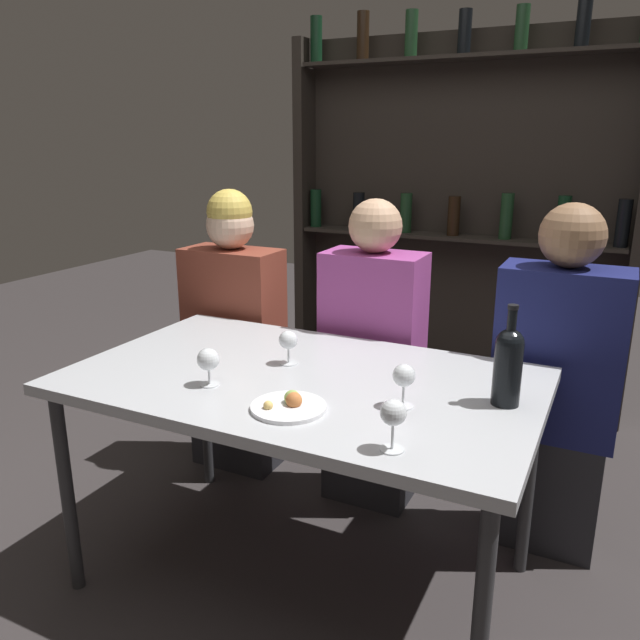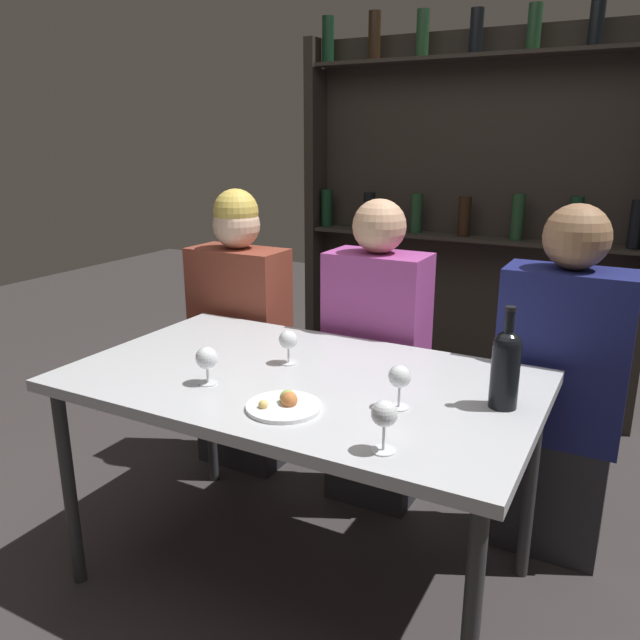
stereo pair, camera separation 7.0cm
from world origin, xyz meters
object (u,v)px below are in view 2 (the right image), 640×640
wine_glass_1 (288,341)px  food_plate_0 (285,405)px  seated_person_center (376,365)px  seated_person_right (558,396)px  wine_glass_2 (384,416)px  wine_glass_3 (207,359)px  seated_person_left (241,337)px  wine_bottle (506,365)px  wine_glass_0 (400,378)px

wine_glass_1 → food_plate_0: 0.37m
seated_person_center → seated_person_right: seated_person_right is taller
food_plate_0 → wine_glass_2: bearing=-16.4°
wine_glass_2 → wine_glass_3: size_ratio=1.11×
food_plate_0 → seated_person_right: seated_person_right is taller
seated_person_right → food_plate_0: bearing=-126.8°
wine_glass_3 → seated_person_center: 0.85m
wine_glass_1 → seated_person_center: size_ratio=0.09×
wine_glass_3 → seated_person_left: seated_person_left is taller
wine_bottle → wine_glass_0: 0.29m
wine_bottle → seated_person_left: (-1.28, 0.53, -0.26)m
wine_bottle → food_plate_0: 0.62m
wine_bottle → food_plate_0: size_ratio=1.37×
wine_glass_3 → seated_person_center: bearing=74.1°
wine_bottle → wine_glass_0: wine_bottle is taller
wine_glass_0 → seated_person_center: 0.81m
seated_person_center → seated_person_right: 0.70m
seated_person_left → seated_person_center: bearing=0.0°
wine_glass_1 → seated_person_center: (0.10, 0.52, -0.24)m
wine_glass_1 → wine_glass_2: bearing=-38.9°
seated_person_center → wine_bottle: bearing=-41.1°
wine_glass_1 → wine_glass_3: (-0.13, -0.27, 0.00)m
wine_glass_3 → food_plate_0: size_ratio=0.56×
wine_bottle → food_plate_0: wine_bottle is taller
wine_glass_3 → seated_person_right: size_ratio=0.09×
wine_glass_2 → seated_person_center: 1.05m
wine_glass_1 → seated_person_right: 0.98m
wine_glass_0 → wine_glass_2: (0.06, -0.25, 0.00)m
wine_glass_2 → seated_person_right: (0.29, 0.93, -0.25)m
wine_glass_1 → wine_glass_2: (0.52, -0.42, 0.01)m
wine_glass_0 → seated_person_left: (-1.02, 0.68, -0.23)m
wine_glass_2 → seated_person_right: size_ratio=0.10×
wine_bottle → seated_person_center: (-0.61, 0.53, -0.28)m
seated_person_center → wine_glass_3: bearing=-105.9°
wine_glass_0 → wine_glass_1: wine_glass_0 is taller
wine_glass_1 → seated_person_center: 0.58m
wine_bottle → wine_glass_0: (-0.25, -0.14, -0.04)m
seated_person_left → seated_person_center: (0.67, 0.00, -0.02)m
wine_glass_0 → seated_person_right: size_ratio=0.10×
wine_glass_0 → wine_glass_3: (-0.58, -0.11, -0.01)m
wine_glass_1 → food_plate_0: size_ratio=0.54×
wine_glass_0 → food_plate_0: wine_glass_0 is taller
wine_bottle → wine_glass_2: wine_bottle is taller
wine_glass_1 → seated_person_left: (-0.57, 0.52, -0.22)m
wine_bottle → seated_person_center: size_ratio=0.23×
seated_person_left → wine_glass_3: bearing=-60.8°
seated_person_center → food_plate_0: bearing=-84.6°
wine_glass_1 → seated_person_left: seated_person_left is taller
wine_bottle → wine_glass_2: size_ratio=2.21×
wine_bottle → seated_person_center: seated_person_center is taller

